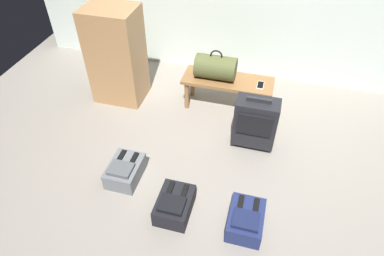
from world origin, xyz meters
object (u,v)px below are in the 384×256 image
object	(u,v)px
backpack_grey	(125,171)
cell_phone	(260,85)
suitcase_upright_charcoal	(255,122)
backpack_navy	(246,220)
side_cabinet	(116,56)
bench	(228,84)
backpack_dark	(174,205)
duffel_bag_olive	(216,67)

from	to	relation	value
backpack_grey	cell_phone	bearing A→B (deg)	50.04
suitcase_upright_charcoal	backpack_navy	world-z (taller)	suitcase_upright_charcoal
side_cabinet	backpack_navy	bearing A→B (deg)	-39.64
backpack_navy	bench	bearing A→B (deg)	106.46
cell_phone	suitcase_upright_charcoal	world-z (taller)	suitcase_upright_charcoal
backpack_dark	backpack_grey	bearing A→B (deg)	156.63
duffel_bag_olive	backpack_navy	size ratio (longest dim) A/B	1.16
duffel_bag_olive	suitcase_upright_charcoal	size ratio (longest dim) A/B	0.74
suitcase_upright_charcoal	backpack_dark	distance (m)	1.14
cell_phone	backpack_dark	xyz separation A→B (m)	(-0.51, -1.51, -0.29)
cell_phone	backpack_navy	xyz separation A→B (m)	(0.09, -1.50, -0.29)
backpack_dark	side_cabinet	world-z (taller)	side_cabinet
cell_phone	side_cabinet	size ratio (longest dim) A/B	0.13
cell_phone	backpack_grey	world-z (taller)	cell_phone
backpack_grey	side_cabinet	distance (m)	1.39
cell_phone	backpack_dark	world-z (taller)	cell_phone
side_cabinet	bench	bearing A→B (deg)	4.84
bench	duffel_bag_olive	bearing A→B (deg)	-180.00
bench	duffel_bag_olive	size ratio (longest dim) A/B	2.27
cell_phone	side_cabinet	bearing A→B (deg)	-177.05
bench	backpack_dark	xyz separation A→B (m)	(-0.15, -1.53, -0.23)
backpack_navy	duffel_bag_olive	bearing A→B (deg)	111.36
cell_phone	backpack_grey	size ratio (longest dim) A/B	0.38
duffel_bag_olive	side_cabinet	bearing A→B (deg)	-174.53
backpack_navy	suitcase_upright_charcoal	bearing A→B (deg)	94.13
backpack_grey	side_cabinet	xyz separation A→B (m)	(-0.55, 1.19, 0.46)
duffel_bag_olive	cell_phone	xyz separation A→B (m)	(0.50, -0.02, -0.13)
cell_phone	backpack_dark	bearing A→B (deg)	-108.65
backpack_grey	duffel_bag_olive	bearing A→B (deg)	66.54
backpack_grey	suitcase_upright_charcoal	bearing A→B (deg)	34.44
backpack_grey	side_cabinet	world-z (taller)	side_cabinet
backpack_navy	backpack_grey	world-z (taller)	same
duffel_bag_olive	bench	bearing A→B (deg)	0.00
backpack_dark	backpack_grey	distance (m)	0.60
bench	backpack_navy	distance (m)	1.60
bench	suitcase_upright_charcoal	size ratio (longest dim) A/B	1.68
suitcase_upright_charcoal	backpack_navy	distance (m)	1.00
bench	backpack_grey	bearing A→B (deg)	-118.65
backpack_dark	backpack_navy	bearing A→B (deg)	1.13
duffel_bag_olive	backpack_dark	size ratio (longest dim) A/B	1.16
duffel_bag_olive	backpack_grey	world-z (taller)	duffel_bag_olive
backpack_navy	backpack_dark	size ratio (longest dim) A/B	1.00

